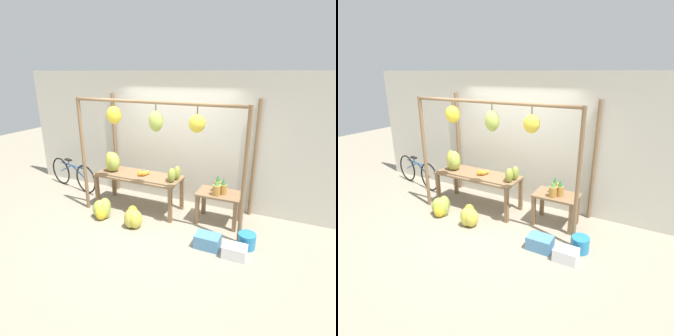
% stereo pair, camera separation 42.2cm
% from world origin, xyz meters
% --- Properties ---
extents(ground_plane, '(20.00, 20.00, 0.00)m').
position_xyz_m(ground_plane, '(0.00, 0.00, 0.00)').
color(ground_plane, gray).
extents(shop_wall_back, '(8.00, 0.08, 2.80)m').
position_xyz_m(shop_wall_back, '(0.00, 1.36, 1.40)').
color(shop_wall_back, beige).
rests_on(shop_wall_back, ground_plane).
extents(stall_awning, '(3.28, 1.27, 2.32)m').
position_xyz_m(stall_awning, '(-0.01, 0.37, 1.71)').
color(stall_awning, brown).
rests_on(stall_awning, ground_plane).
extents(display_table_main, '(1.81, 0.71, 0.74)m').
position_xyz_m(display_table_main, '(-0.60, 0.62, 0.65)').
color(display_table_main, brown).
rests_on(display_table_main, ground_plane).
extents(display_table_side, '(0.82, 0.53, 0.62)m').
position_xyz_m(display_table_side, '(1.09, 0.71, 0.48)').
color(display_table_side, brown).
rests_on(display_table_side, ground_plane).
extents(banana_pile_on_table, '(0.39, 0.39, 0.44)m').
position_xyz_m(banana_pile_on_table, '(-1.22, 0.60, 0.94)').
color(banana_pile_on_table, '#9EB247').
rests_on(banana_pile_on_table, display_table_main).
extents(orange_pile, '(0.23, 0.23, 0.10)m').
position_xyz_m(orange_pile, '(-0.50, 0.64, 0.79)').
color(orange_pile, orange).
rests_on(orange_pile, display_table_main).
extents(pineapple_cluster, '(0.26, 0.32, 0.32)m').
position_xyz_m(pineapple_cluster, '(1.09, 0.67, 0.75)').
color(pineapple_cluster, '#B27F38').
rests_on(pineapple_cluster, display_table_side).
extents(banana_pile_ground_left, '(0.44, 0.48, 0.37)m').
position_xyz_m(banana_pile_ground_left, '(-1.06, -0.06, 0.17)').
color(banana_pile_ground_left, '#9EB247').
rests_on(banana_pile_ground_left, ground_plane).
extents(banana_pile_ground_right, '(0.40, 0.43, 0.39)m').
position_xyz_m(banana_pile_ground_right, '(-0.32, -0.12, 0.19)').
color(banana_pile_ground_right, gold).
rests_on(banana_pile_ground_right, ground_plane).
extents(fruit_crate_white, '(0.41, 0.29, 0.23)m').
position_xyz_m(fruit_crate_white, '(1.15, -0.18, 0.12)').
color(fruit_crate_white, '#4C84B2').
rests_on(fruit_crate_white, ground_plane).
extents(blue_bucket, '(0.29, 0.29, 0.26)m').
position_xyz_m(blue_bucket, '(1.75, 0.08, 0.13)').
color(blue_bucket, teal).
rests_on(blue_bucket, ground_plane).
extents(parked_bicycle, '(1.67, 0.39, 0.74)m').
position_xyz_m(parked_bicycle, '(-2.64, 0.87, 0.37)').
color(parked_bicycle, black).
rests_on(parked_bicycle, ground_plane).
extents(papaya_pile, '(0.28, 0.36, 0.28)m').
position_xyz_m(papaya_pile, '(0.18, 0.62, 0.88)').
color(papaya_pile, '#B2993D').
rests_on(papaya_pile, display_table_main).
extents(fruit_crate_purple, '(0.37, 0.26, 0.21)m').
position_xyz_m(fruit_crate_purple, '(1.62, -0.27, 0.10)').
color(fruit_crate_purple, silver).
rests_on(fruit_crate_purple, ground_plane).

